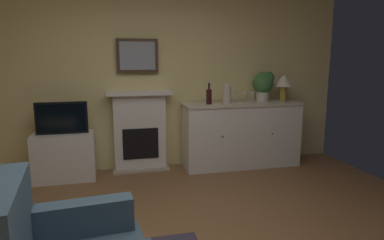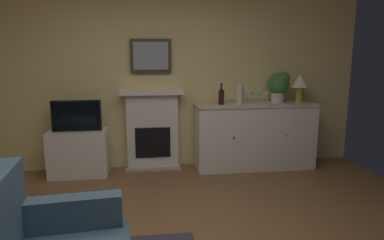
% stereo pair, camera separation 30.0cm
% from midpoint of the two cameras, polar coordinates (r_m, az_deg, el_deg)
% --- Properties ---
extents(wall_rear, '(5.83, 0.06, 2.86)m').
position_cam_midpoint_polar(wall_rear, '(4.77, -10.22, 8.95)').
color(wall_rear, '#EAD68C').
rests_on(wall_rear, ground_plane).
extents(fireplace_unit, '(0.87, 0.30, 1.10)m').
position_cam_midpoint_polar(fireplace_unit, '(4.74, -10.56, -1.85)').
color(fireplace_unit, white).
rests_on(fireplace_unit, ground_plane).
extents(framed_picture, '(0.55, 0.04, 0.45)m').
position_cam_midpoint_polar(framed_picture, '(4.68, -11.02, 10.56)').
color(framed_picture, '#473323').
extents(sideboard_cabinet, '(1.68, 0.49, 0.92)m').
position_cam_midpoint_polar(sideboard_cabinet, '(4.87, 6.57, -2.47)').
color(sideboard_cabinet, white).
rests_on(sideboard_cabinet, ground_plane).
extents(table_lamp, '(0.26, 0.26, 0.40)m').
position_cam_midpoint_polar(table_lamp, '(5.02, 13.52, 6.20)').
color(table_lamp, '#B79338').
rests_on(table_lamp, sideboard_cabinet).
extents(wine_bottle, '(0.08, 0.08, 0.29)m').
position_cam_midpoint_polar(wine_bottle, '(4.61, 1.01, 3.99)').
color(wine_bottle, '#331419').
rests_on(wine_bottle, sideboard_cabinet).
extents(wine_glass_left, '(0.07, 0.07, 0.16)m').
position_cam_midpoint_polar(wine_glass_left, '(4.75, 5.76, 4.31)').
color(wine_glass_left, silver).
rests_on(wine_glass_left, sideboard_cabinet).
extents(wine_glass_center, '(0.07, 0.07, 0.16)m').
position_cam_midpoint_polar(wine_glass_center, '(4.79, 7.03, 4.32)').
color(wine_glass_center, silver).
rests_on(wine_glass_center, sideboard_cabinet).
extents(wine_glass_right, '(0.07, 0.07, 0.16)m').
position_cam_midpoint_polar(wine_glass_right, '(4.79, 8.43, 4.29)').
color(wine_glass_right, silver).
rests_on(wine_glass_right, sideboard_cabinet).
extents(vase_decorative, '(0.11, 0.11, 0.28)m').
position_cam_midpoint_polar(vase_decorative, '(4.65, 4.07, 4.41)').
color(vase_decorative, beige).
rests_on(vase_decorative, sideboard_cabinet).
extents(tv_cabinet, '(0.75, 0.42, 0.60)m').
position_cam_midpoint_polar(tv_cabinet, '(4.69, -22.36, -5.70)').
color(tv_cabinet, white).
rests_on(tv_cabinet, ground_plane).
extents(tv_set, '(0.62, 0.07, 0.40)m').
position_cam_midpoint_polar(tv_set, '(4.56, -22.84, 0.30)').
color(tv_set, black).
rests_on(tv_set, tv_cabinet).
extents(potted_plant_small, '(0.30, 0.30, 0.43)m').
position_cam_midpoint_polar(potted_plant_small, '(4.93, 10.28, 5.99)').
color(potted_plant_small, beige).
rests_on(potted_plant_small, sideboard_cabinet).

